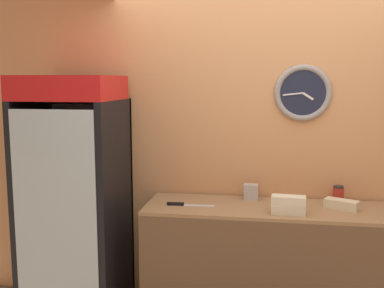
% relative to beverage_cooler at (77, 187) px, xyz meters
% --- Properties ---
extents(wall_back, '(5.20, 0.10, 2.70)m').
position_rel_beverage_cooler_xyz_m(wall_back, '(1.48, 0.35, 0.32)').
color(wall_back, tan).
rests_on(wall_back, ground_plane).
extents(prep_counter, '(1.82, 0.57, 0.94)m').
position_rel_beverage_cooler_xyz_m(prep_counter, '(1.48, 0.02, -0.57)').
color(prep_counter, brown).
rests_on(prep_counter, ground_plane).
extents(beverage_cooler, '(0.71, 0.70, 1.90)m').
position_rel_beverage_cooler_xyz_m(beverage_cooler, '(0.00, 0.00, 0.00)').
color(beverage_cooler, black).
rests_on(beverage_cooler, ground_plane).
extents(sandwich_stack_bottom, '(0.24, 0.11, 0.06)m').
position_rel_beverage_cooler_xyz_m(sandwich_stack_bottom, '(1.61, -0.14, -0.06)').
color(sandwich_stack_bottom, beige).
rests_on(sandwich_stack_bottom, prep_counter).
extents(sandwich_stack_middle, '(0.24, 0.12, 0.06)m').
position_rel_beverage_cooler_xyz_m(sandwich_stack_middle, '(1.61, -0.14, 0.00)').
color(sandwich_stack_middle, beige).
rests_on(sandwich_stack_middle, sandwich_stack_bottom).
extents(sandwich_flat_left, '(0.25, 0.19, 0.07)m').
position_rel_beverage_cooler_xyz_m(sandwich_flat_left, '(2.00, 0.05, -0.06)').
color(sandwich_flat_left, beige).
rests_on(sandwich_flat_left, prep_counter).
extents(chefs_knife, '(0.36, 0.06, 0.02)m').
position_rel_beverage_cooler_xyz_m(chefs_knife, '(0.86, -0.05, -0.09)').
color(chefs_knife, silver).
rests_on(chefs_knife, prep_counter).
extents(condiment_jar, '(0.08, 0.08, 0.13)m').
position_rel_beverage_cooler_xyz_m(condiment_jar, '(2.00, 0.24, -0.03)').
color(condiment_jar, '#B72D23').
rests_on(condiment_jar, prep_counter).
extents(napkin_dispenser, '(0.11, 0.09, 0.12)m').
position_rel_beverage_cooler_xyz_m(napkin_dispenser, '(1.34, 0.20, -0.04)').
color(napkin_dispenser, '#B7B2AD').
rests_on(napkin_dispenser, prep_counter).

